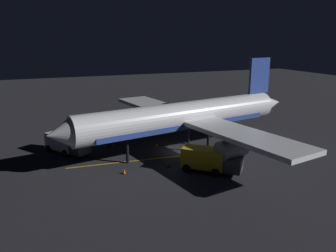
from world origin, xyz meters
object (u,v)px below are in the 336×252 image
Objects in this scene: airliner at (187,117)px; traffic_cone_far at (157,145)px; catering_truck at (209,160)px; ground_crew_worker at (109,141)px; traffic_cone_near_right at (113,143)px; traffic_cone_under_wing at (168,164)px; traffic_cone_near_left at (124,172)px; baggage_truck at (66,144)px.

traffic_cone_far is at bearing 46.69° from airliner.
ground_crew_worker is at bearing 33.75° from catering_truck.
traffic_cone_far is (-3.01, -5.21, 0.00)m from traffic_cone_near_right.
traffic_cone_under_wing is 1.00× the size of traffic_cone_far.
ground_crew_worker is at bearing -2.89° from traffic_cone_near_left.
airliner is 11.18m from traffic_cone_near_left.
traffic_cone_far is (10.16, 2.19, -1.06)m from catering_truck.
airliner is 5.82m from traffic_cone_far.
airliner reaches higher than traffic_cone_near_left.
ground_crew_worker is (4.80, 8.90, -3.49)m from airliner.
traffic_cone_under_wing is (-4.31, 4.28, -4.13)m from airliner.
traffic_cone_near_left is 1.00× the size of traffic_cone_near_right.
baggage_truck reaches higher than traffic_cone_near_left.
traffic_cone_near_right and traffic_cone_under_wing have the same top height.
ground_crew_worker reaches higher than traffic_cone_far.
catering_truck reaches higher than traffic_cone_under_wing.
airliner reaches higher than ground_crew_worker.
traffic_cone_under_wing is (0.18, -5.09, 0.00)m from traffic_cone_near_left.
catering_truck reaches higher than baggage_truck.
ground_crew_worker reaches higher than traffic_cone_near_right.
catering_truck is 3.43× the size of ground_crew_worker.
traffic_cone_near_right is (1.18, -6.08, -1.00)m from baggage_truck.
airliner is 15.34m from baggage_truck.
baggage_truck is 5.39m from ground_crew_worker.
catering_truck is 10.85× the size of traffic_cone_near_left.
airliner reaches higher than traffic_cone_under_wing.
traffic_cone_far is at bearing -10.32° from traffic_cone_under_wing.
airliner is 5.35× the size of baggage_truck.
catering_truck is (-11.99, -13.49, 0.06)m from baggage_truck.
catering_truck reaches higher than traffic_cone_near_right.
traffic_cone_near_right is at bearing 21.11° from traffic_cone_under_wing.
traffic_cone_under_wing is (-9.11, -4.62, -0.64)m from ground_crew_worker.
traffic_cone_under_wing is at bearing -88.01° from traffic_cone_near_left.
traffic_cone_under_wing and traffic_cone_far have the same top height.
traffic_cone_near_right is (5.82, 8.20, -4.13)m from airliner.
baggage_truck is 1.07× the size of catering_truck.
catering_truck is at bearing -146.25° from ground_crew_worker.
baggage_truck is at bearing 100.98° from traffic_cone_near_right.
airliner is 62.04× the size of traffic_cone_near_left.
baggage_truck reaches higher than ground_crew_worker.
ground_crew_worker is at bearing 71.47° from traffic_cone_far.
traffic_cone_near_right is 1.00× the size of traffic_cone_under_wing.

